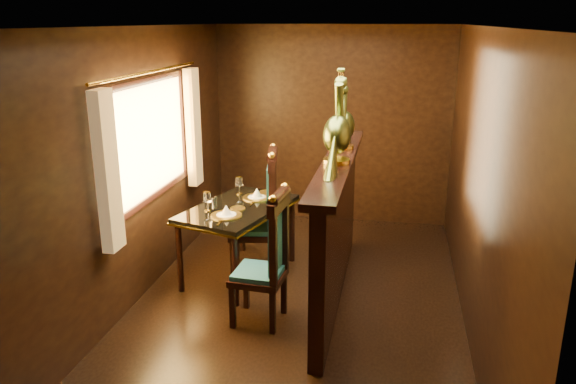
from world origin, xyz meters
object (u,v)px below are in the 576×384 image
at_px(chair_left, 271,254).
at_px(peacock_left, 337,118).
at_px(dining_table, 238,213).
at_px(peacock_right, 344,113).
at_px(chair_right, 265,209).

xyz_separation_m(chair_left, peacock_left, (0.49, 0.42, 1.12)).
bearing_deg(peacock_left, dining_table, 156.42).
height_order(dining_table, chair_left, chair_left).
xyz_separation_m(dining_table, peacock_right, (1.03, 0.15, 1.02)).
relative_size(chair_left, peacock_right, 1.77).
bearing_deg(chair_right, peacock_right, -8.26).
bearing_deg(peacock_right, chair_right, -177.79).
xyz_separation_m(dining_table, chair_left, (0.54, -0.87, -0.04)).
relative_size(dining_table, chair_left, 1.17).
distance_m(chair_right, peacock_left, 1.43).
relative_size(dining_table, peacock_left, 1.82).
xyz_separation_m(dining_table, peacock_left, (1.03, -0.45, 1.07)).
bearing_deg(peacock_left, chair_left, -139.54).
xyz_separation_m(dining_table, chair_right, (0.25, 0.12, 0.02)).
height_order(chair_right, peacock_left, peacock_left).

